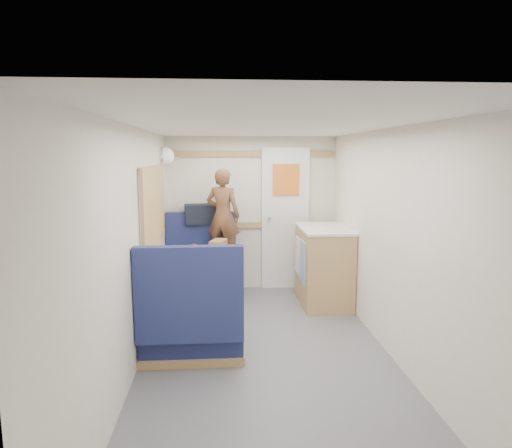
{
  "coord_description": "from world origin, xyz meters",
  "views": [
    {
      "loc": [
        -0.38,
        -3.67,
        1.78
      ],
      "look_at": [
        -0.04,
        0.9,
        1.07
      ],
      "focal_mm": 32.0,
      "sensor_mm": 36.0,
      "label": 1
    }
  ],
  "objects": [
    {
      "name": "bread_loaf",
      "position": [
        -0.43,
        1.33,
        0.77
      ],
      "size": [
        0.21,
        0.29,
        0.11
      ],
      "primitive_type": "cube",
      "rotation": [
        0.0,
        0.0,
        -0.29
      ],
      "color": "brown",
      "rests_on": "dinette_table"
    },
    {
      "name": "floor",
      "position": [
        0.0,
        0.0,
        0.0
      ],
      "size": [
        4.5,
        4.5,
        0.0
      ],
      "primitive_type": "plane",
      "color": "#515156",
      "rests_on": "ground"
    },
    {
      "name": "bench_far",
      "position": [
        -0.65,
        1.86,
        0.3
      ],
      "size": [
        0.9,
        0.59,
        1.05
      ],
      "color": "#161648",
      "rests_on": "floor"
    },
    {
      "name": "beer_glass",
      "position": [
        -0.44,
        0.97,
        0.77
      ],
      "size": [
        0.07,
        0.07,
        0.1
      ],
      "primitive_type": "cylinder",
      "color": "#915B15",
      "rests_on": "dinette_table"
    },
    {
      "name": "wall_back",
      "position": [
        0.0,
        2.25,
        1.0
      ],
      "size": [
        2.2,
        0.02,
        2.0
      ],
      "primitive_type": "cube",
      "color": "silver",
      "rests_on": "floor"
    },
    {
      "name": "dome_light",
      "position": [
        -1.04,
        1.85,
        1.75
      ],
      "size": [
        0.2,
        0.2,
        0.2
      ],
      "primitive_type": "sphere",
      "color": "white",
      "rests_on": "wall_left"
    },
    {
      "name": "pepper_grinder",
      "position": [
        -0.53,
        1.07,
        0.77
      ],
      "size": [
        0.04,
        0.04,
        0.1
      ],
      "primitive_type": "cylinder",
      "color": "black",
      "rests_on": "dinette_table"
    },
    {
      "name": "cheese_block",
      "position": [
        -0.55,
        0.64,
        0.76
      ],
      "size": [
        0.1,
        0.07,
        0.03
      ],
      "primitive_type": "cube",
      "rotation": [
        0.0,
        0.0,
        -0.07
      ],
      "color": "#EBCF88",
      "rests_on": "tray"
    },
    {
      "name": "oak_trim_high",
      "position": [
        0.0,
        2.23,
        1.78
      ],
      "size": [
        2.15,
        0.02,
        0.08
      ],
      "primitive_type": "cube",
      "color": "#A5844A",
      "rests_on": "wall_back"
    },
    {
      "name": "ceiling",
      "position": [
        0.0,
        0.0,
        2.0
      ],
      "size": [
        4.5,
        4.5,
        0.0
      ],
      "primitive_type": "plane",
      "rotation": [
        3.14,
        0.0,
        0.0
      ],
      "color": "silver",
      "rests_on": "wall_back"
    },
    {
      "name": "bench_near",
      "position": [
        -0.65,
        0.14,
        0.3
      ],
      "size": [
        0.9,
        0.59,
        1.05
      ],
      "color": "#161648",
      "rests_on": "floor"
    },
    {
      "name": "wine_glass",
      "position": [
        -0.67,
        0.85,
        0.84
      ],
      "size": [
        0.08,
        0.08,
        0.17
      ],
      "color": "white",
      "rests_on": "dinette_table"
    },
    {
      "name": "tumbler_left",
      "position": [
        -0.75,
        0.71,
        0.77
      ],
      "size": [
        0.06,
        0.06,
        0.1
      ],
      "primitive_type": "cylinder",
      "color": "white",
      "rests_on": "dinette_table"
    },
    {
      "name": "wall_right",
      "position": [
        1.1,
        0.0,
        1.0
      ],
      "size": [
        0.02,
        4.5,
        2.0
      ],
      "primitive_type": "cube",
      "color": "silver",
      "rests_on": "floor"
    },
    {
      "name": "rear_door",
      "position": [
        0.45,
        2.22,
        0.97
      ],
      "size": [
        0.62,
        0.12,
        1.86
      ],
      "color": "white",
      "rests_on": "wall_back"
    },
    {
      "name": "orange_fruit",
      "position": [
        -0.44,
        0.77,
        0.78
      ],
      "size": [
        0.08,
        0.08,
        0.08
      ],
      "primitive_type": "sphere",
      "color": "orange",
      "rests_on": "tray"
    },
    {
      "name": "dinette_table",
      "position": [
        -0.65,
        1.0,
        0.57
      ],
      "size": [
        0.62,
        0.92,
        0.72
      ],
      "color": "white",
      "rests_on": "floor"
    },
    {
      "name": "oak_trim_low",
      "position": [
        0.0,
        2.23,
        0.85
      ],
      "size": [
        2.15,
        0.02,
        0.08
      ],
      "primitive_type": "cube",
      "color": "#A5844A",
      "rests_on": "wall_back"
    },
    {
      "name": "ledge",
      "position": [
        -0.65,
        2.12,
        0.88
      ],
      "size": [
        0.9,
        0.14,
        0.04
      ],
      "primitive_type": "cube",
      "color": "#A5844A",
      "rests_on": "bench_far"
    },
    {
      "name": "galley_counter",
      "position": [
        0.82,
        1.55,
        0.47
      ],
      "size": [
        0.57,
        0.92,
        0.92
      ],
      "color": "#A5844A",
      "rests_on": "floor"
    },
    {
      "name": "salt_grinder",
      "position": [
        -0.58,
        1.04,
        0.76
      ],
      "size": [
        0.03,
        0.03,
        0.08
      ],
      "primitive_type": "cylinder",
      "color": "silver",
      "rests_on": "dinette_table"
    },
    {
      "name": "wall_left",
      "position": [
        -1.1,
        0.0,
        1.0
      ],
      "size": [
        0.02,
        4.5,
        2.0
      ],
      "primitive_type": "cube",
      "color": "silver",
      "rests_on": "floor"
    },
    {
      "name": "person",
      "position": [
        -0.37,
        1.85,
        1.03
      ],
      "size": [
        0.5,
        0.41,
        1.16
      ],
      "primitive_type": "imported",
      "rotation": [
        0.0,
        0.0,
        2.78
      ],
      "color": "brown",
      "rests_on": "bench_far"
    },
    {
      "name": "duffel_bag",
      "position": [
        -0.6,
        2.12,
        1.02
      ],
      "size": [
        0.53,
        0.3,
        0.24
      ],
      "primitive_type": "cube",
      "rotation": [
        0.0,
        0.0,
        0.12
      ],
      "color": "black",
      "rests_on": "ledge"
    },
    {
      "name": "side_window",
      "position": [
        -1.08,
        1.0,
        1.25
      ],
      "size": [
        0.04,
        1.3,
        0.72
      ],
      "primitive_type": "cube",
      "color": "#AAB095",
      "rests_on": "wall_left"
    },
    {
      "name": "tray",
      "position": [
        -0.57,
        0.69,
        0.73
      ],
      "size": [
        0.3,
        0.38,
        0.02
      ],
      "primitive_type": "cube",
      "rotation": [
        0.0,
        0.0,
        0.06
      ],
      "color": "white",
      "rests_on": "dinette_table"
    }
  ]
}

